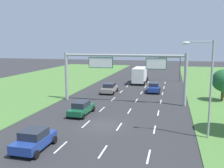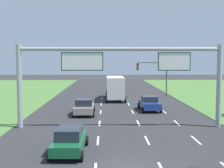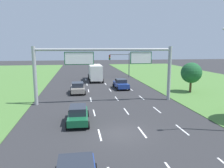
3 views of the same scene
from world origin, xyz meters
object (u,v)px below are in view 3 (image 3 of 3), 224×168
(car_mid_lane, at_px, (78,88))
(traffic_light_mast, at_px, (121,61))
(car_near_red, at_px, (121,84))
(sign_gantry, at_px, (106,64))
(box_truck, at_px, (95,72))
(roadside_tree_mid, at_px, (191,73))
(car_far_ahead, at_px, (78,114))

(car_mid_lane, xyz_separation_m, traffic_light_mast, (9.77, 15.88, 3.04))
(car_near_red, relative_size, sign_gantry, 0.26)
(sign_gantry, height_order, traffic_light_mast, sign_gantry)
(box_truck, height_order, roadside_tree_mid, roadside_tree_mid)
(car_far_ahead, distance_m, sign_gantry, 8.95)
(car_near_red, xyz_separation_m, car_mid_lane, (-7.17, -2.48, 0.01))
(car_near_red, relative_size, car_far_ahead, 1.00)
(box_truck, xyz_separation_m, sign_gantry, (-0.10, -18.11, 3.11))
(car_mid_lane, bearing_deg, car_near_red, 18.06)
(traffic_light_mast, bearing_deg, sign_gantry, -105.92)
(car_far_ahead, height_order, roadside_tree_mid, roadside_tree_mid)
(car_near_red, xyz_separation_m, car_far_ahead, (-7.15, -15.76, -0.02))
(traffic_light_mast, height_order, roadside_tree_mid, traffic_light_mast)
(box_truck, relative_size, traffic_light_mast, 1.52)
(car_mid_lane, distance_m, car_far_ahead, 13.28)
(car_far_ahead, relative_size, box_truck, 0.53)
(box_truck, distance_m, sign_gantry, 18.37)
(traffic_light_mast, bearing_deg, car_near_red, -101.01)
(traffic_light_mast, bearing_deg, car_mid_lane, -121.61)
(car_far_ahead, xyz_separation_m, roadside_tree_mid, (17.19, 11.26, 2.22))
(box_truck, bearing_deg, car_near_red, -69.51)
(car_near_red, xyz_separation_m, traffic_light_mast, (2.61, 13.40, 3.05))
(box_truck, bearing_deg, sign_gantry, -90.42)
(car_mid_lane, height_order, traffic_light_mast, traffic_light_mast)
(car_near_red, distance_m, traffic_light_mast, 13.99)
(sign_gantry, bearing_deg, traffic_light_mast, 74.08)
(sign_gantry, bearing_deg, roadside_tree_mid, 16.69)
(car_near_red, height_order, car_far_ahead, car_near_red)
(box_truck, relative_size, roadside_tree_mid, 1.85)
(box_truck, bearing_deg, traffic_light_mast, 32.16)
(car_mid_lane, xyz_separation_m, box_truck, (3.60, 11.99, 0.96))
(sign_gantry, relative_size, roadside_tree_mid, 3.75)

